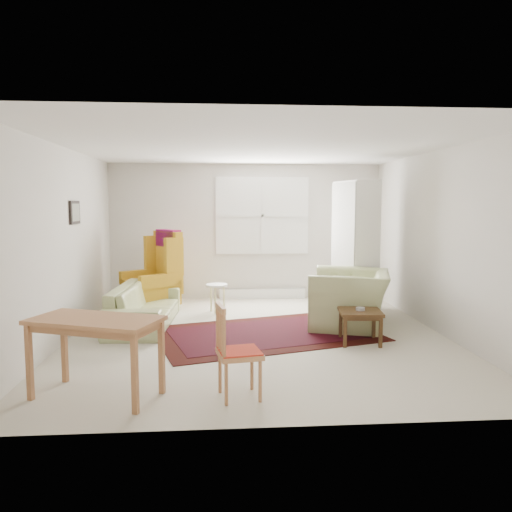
{
  "coord_description": "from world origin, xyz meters",
  "views": [
    {
      "loc": [
        -0.52,
        -6.52,
        1.77
      ],
      "look_at": [
        0.0,
        0.3,
        1.05
      ],
      "focal_mm": 35.0,
      "sensor_mm": 36.0,
      "label": 1
    }
  ],
  "objects": [
    {
      "name": "room",
      "position": [
        0.02,
        0.21,
        1.26
      ],
      "size": [
        5.04,
        5.54,
        2.51
      ],
      "color": "beige",
      "rests_on": "ground"
    },
    {
      "name": "rug",
      "position": [
        0.11,
        0.1,
        0.01
      ],
      "size": [
        3.31,
        2.61,
        0.03
      ],
      "primitive_type": null,
      "rotation": [
        0.0,
        0.0,
        0.28
      ],
      "color": "black",
      "rests_on": "ground"
    },
    {
      "name": "sofa",
      "position": [
        -1.6,
        0.74,
        0.4
      ],
      "size": [
        0.9,
        2.05,
        0.81
      ],
      "primitive_type": "imported",
      "rotation": [
        0.0,
        0.0,
        1.51
      ],
      "color": "tan",
      "rests_on": "ground"
    },
    {
      "name": "armchair",
      "position": [
        1.38,
        0.45,
        0.48
      ],
      "size": [
        1.4,
        1.5,
        0.97
      ],
      "primitive_type": "imported",
      "rotation": [
        0.0,
        0.0,
        -1.87
      ],
      "color": "tan",
      "rests_on": "ground"
    },
    {
      "name": "wingback_chair",
      "position": [
        -1.64,
        1.73,
        0.67
      ],
      "size": [
        1.12,
        1.11,
        1.34
      ],
      "primitive_type": null,
      "rotation": [
        0.0,
        0.0,
        -0.94
      ],
      "color": "gold",
      "rests_on": "ground"
    },
    {
      "name": "coffee_table",
      "position": [
        1.27,
        -0.42,
        0.21
      ],
      "size": [
        0.58,
        0.58,
        0.43
      ],
      "primitive_type": null,
      "rotation": [
        0.0,
        0.0,
        -0.12
      ],
      "color": "#412914",
      "rests_on": "ground"
    },
    {
      "name": "stool",
      "position": [
        -0.55,
        1.52,
        0.24
      ],
      "size": [
        0.45,
        0.45,
        0.47
      ],
      "primitive_type": null,
      "rotation": [
        0.0,
        0.0,
        0.33
      ],
      "color": "white",
      "rests_on": "ground"
    },
    {
      "name": "cabinet",
      "position": [
        1.72,
        1.46,
        1.07
      ],
      "size": [
        0.61,
        0.93,
        2.14
      ],
      "primitive_type": null,
      "rotation": [
        0.0,
        0.0,
        0.21
      ],
      "color": "white",
      "rests_on": "ground"
    },
    {
      "name": "desk",
      "position": [
        -1.64,
        -1.99,
        0.37
      ],
      "size": [
        1.29,
        0.96,
        0.74
      ],
      "primitive_type": null,
      "rotation": [
        0.0,
        0.0,
        -0.36
      ],
      "color": "#AE7446",
      "rests_on": "ground"
    },
    {
      "name": "desk_chair",
      "position": [
        -0.33,
        -2.11,
        0.43
      ],
      "size": [
        0.44,
        0.44,
        0.87
      ],
      "primitive_type": null,
      "rotation": [
        0.0,
        0.0,
        1.75
      ],
      "color": "#AE7446",
      "rests_on": "ground"
    }
  ]
}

